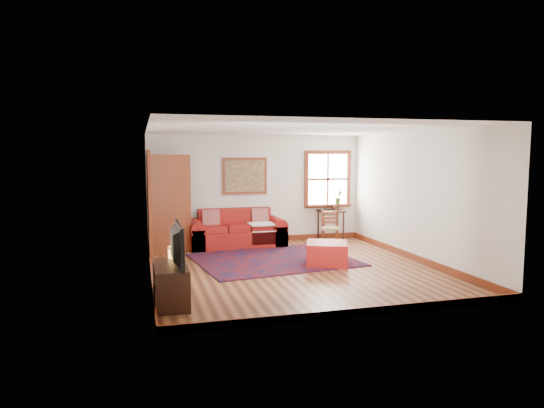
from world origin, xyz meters
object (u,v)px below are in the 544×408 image
object	(u,v)px
red_leather_sofa	(237,234)
media_cabinet	(171,284)
side_table	(331,215)
red_ottoman	(327,254)
ladder_back_chair	(330,227)

from	to	relation	value
red_leather_sofa	media_cabinet	bearing A→B (deg)	-113.55
side_table	red_ottoman	bearing A→B (deg)	-113.62
red_ottoman	side_table	xyz separation A→B (m)	(1.06, 2.42, 0.38)
red_leather_sofa	red_ottoman	bearing A→B (deg)	-60.69
side_table	red_leather_sofa	bearing A→B (deg)	-175.84
media_cabinet	red_leather_sofa	bearing A→B (deg)	66.45
red_ottoman	ladder_back_chair	xyz separation A→B (m)	(0.73, 1.68, 0.22)
red_leather_sofa	side_table	size ratio (longest dim) A/B	2.94
red_ottoman	media_cabinet	world-z (taller)	media_cabinet
red_leather_sofa	media_cabinet	distance (m)	4.24
red_leather_sofa	media_cabinet	size ratio (longest dim) A/B	2.12
red_ottoman	side_table	size ratio (longest dim) A/B	1.03
side_table	ladder_back_chair	distance (m)	0.82
media_cabinet	side_table	bearing A→B (deg)	45.28
ladder_back_chair	red_ottoman	bearing A→B (deg)	-113.51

